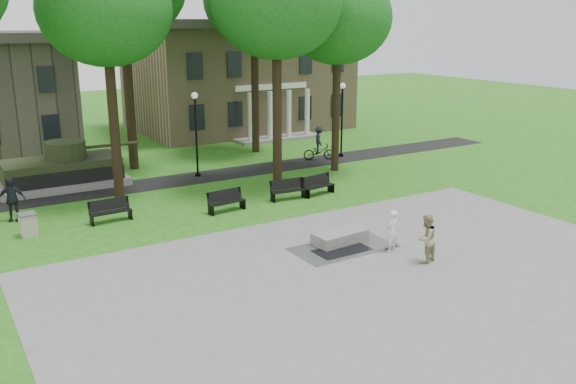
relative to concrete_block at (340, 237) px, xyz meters
The scene contains 23 objects.
ground 1.23m from the concrete_block, 149.84° to the left, with size 120.00×120.00×0.00m, color #225B15.
plaza 4.52m from the concrete_block, 103.38° to the right, with size 22.00×16.00×0.02m, color gray.
footpath 12.65m from the concrete_block, 94.74° to the left, with size 44.00×2.60×0.01m, color black.
building_right 28.37m from the concrete_block, 71.40° to the left, with size 17.00×12.00×8.60m.
tree_1 15.16m from the concrete_block, 116.53° to the left, with size 6.20×6.20×11.63m.
tree_2 13.09m from the concrete_block, 74.91° to the left, with size 6.60×6.60×12.16m.
tree_3 14.84m from the concrete_block, 55.47° to the left, with size 6.00×6.00×11.19m.
tree_5 20.28m from the concrete_block, 72.31° to the left, with size 6.40×6.40×12.44m.
lamp_mid 13.17m from the concrete_block, 92.42° to the left, with size 0.36×0.36×4.73m.
lamp_right 16.20m from the concrete_block, 53.77° to the left, with size 0.36×0.36×4.73m.
tank_monument 16.43m from the concrete_block, 117.18° to the left, with size 7.45×3.40×2.40m.
puddle 0.89m from the concrete_block, 120.47° to the right, with size 2.20×1.20×0.00m, color black.
concrete_block is the anchor object (origin of this frame).
skateboard 2.04m from the concrete_block, 46.80° to the right, with size 0.78×0.20×0.07m, color brown.
skateboarder 2.16m from the concrete_block, 57.06° to the right, with size 0.58×0.38×1.60m, color white.
friend_watching 3.62m from the concrete_block, 66.00° to the right, with size 0.88×0.68×1.81m, color #999563.
pedestrian_walker 14.40m from the concrete_block, 137.67° to the left, with size 1.14×0.48×1.95m, color black.
cyclist 15.01m from the concrete_block, 59.12° to the left, with size 2.05×1.43×2.15m.
park_bench_0 10.19m from the concrete_block, 133.53° to the left, with size 1.82×0.61×1.00m.
park_bench_1 6.45m from the concrete_block, 108.42° to the left, with size 1.84×0.71×1.00m.
park_bench_2 6.48m from the concrete_block, 77.48° to the left, with size 1.83×0.67×1.00m.
park_bench_3 7.00m from the concrete_block, 63.19° to the left, with size 1.85×0.82×1.00m.
trash_bin 12.69m from the concrete_block, 144.99° to the left, with size 0.71×0.71×0.96m.
Camera 1 is at (-12.49, -18.93, 8.48)m, focal length 38.00 mm.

